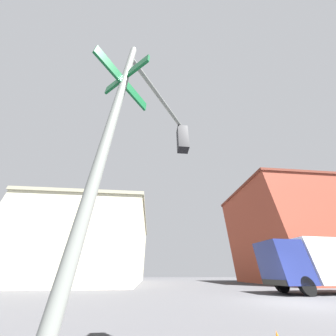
% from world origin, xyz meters
% --- Properties ---
extents(ground_plane, '(120.00, 120.00, 0.00)m').
position_xyz_m(ground_plane, '(0.00, 0.00, 0.00)').
color(ground_plane, '#333335').
extents(traffic_signal_near, '(1.88, 2.30, 5.04)m').
position_xyz_m(traffic_signal_near, '(-6.68, -6.63, 3.55)').
color(traffic_signal_near, slate).
rests_on(traffic_signal_near, ground_plane).
extents(building_brick, '(22.73, 14.61, 13.43)m').
position_xyz_m(building_brick, '(19.21, 15.15, 6.72)').
color(building_brick, brown).
rests_on(building_brick, ground_plane).
extents(building_stucco, '(14.61, 22.73, 9.01)m').
position_xyz_m(building_stucco, '(-15.15, 19.21, 4.51)').
color(building_stucco, beige).
rests_on(building_stucco, ground_plane).
extents(delivery_truck, '(8.62, 2.85, 3.35)m').
position_xyz_m(delivery_truck, '(5.82, 3.46, 1.87)').
color(delivery_truck, navy).
rests_on(delivery_truck, ground_plane).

